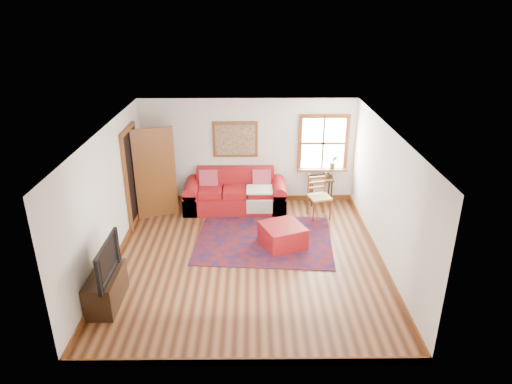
{
  "coord_description": "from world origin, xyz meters",
  "views": [
    {
      "loc": [
        0.09,
        -7.48,
        4.56
      ],
      "look_at": [
        0.16,
        0.6,
        1.12
      ],
      "focal_mm": 32.0,
      "sensor_mm": 36.0,
      "label": 1
    }
  ],
  "objects_px": {
    "red_ottoman": "(283,235)",
    "media_cabinet": "(106,289)",
    "side_table": "(321,182)",
    "ladder_back_chair": "(318,194)",
    "red_leather_sofa": "(235,196)"
  },
  "relations": [
    {
      "from": "red_ottoman",
      "to": "ladder_back_chair",
      "type": "distance_m",
      "value": 1.62
    },
    {
      "from": "side_table",
      "to": "ladder_back_chair",
      "type": "distance_m",
      "value": 0.7
    },
    {
      "from": "red_leather_sofa",
      "to": "media_cabinet",
      "type": "bearing_deg",
      "value": -118.3
    },
    {
      "from": "red_leather_sofa",
      "to": "side_table",
      "type": "relative_size",
      "value": 3.52
    },
    {
      "from": "red_ottoman",
      "to": "media_cabinet",
      "type": "relative_size",
      "value": 0.78
    },
    {
      "from": "side_table",
      "to": "media_cabinet",
      "type": "height_order",
      "value": "side_table"
    },
    {
      "from": "red_leather_sofa",
      "to": "side_table",
      "type": "distance_m",
      "value": 2.06
    },
    {
      "from": "side_table",
      "to": "media_cabinet",
      "type": "distance_m",
      "value": 5.57
    },
    {
      "from": "red_leather_sofa",
      "to": "media_cabinet",
      "type": "relative_size",
      "value": 2.36
    },
    {
      "from": "ladder_back_chair",
      "to": "media_cabinet",
      "type": "height_order",
      "value": "ladder_back_chair"
    },
    {
      "from": "red_ottoman",
      "to": "media_cabinet",
      "type": "height_order",
      "value": "media_cabinet"
    },
    {
      "from": "side_table",
      "to": "ladder_back_chair",
      "type": "relative_size",
      "value": 0.67
    },
    {
      "from": "side_table",
      "to": "media_cabinet",
      "type": "xyz_separation_m",
      "value": [
        -3.99,
        -3.88,
        -0.27
      ]
    },
    {
      "from": "ladder_back_chair",
      "to": "media_cabinet",
      "type": "distance_m",
      "value": 4.99
    },
    {
      "from": "media_cabinet",
      "to": "ladder_back_chair",
      "type": "bearing_deg",
      "value": 39.77
    }
  ]
}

